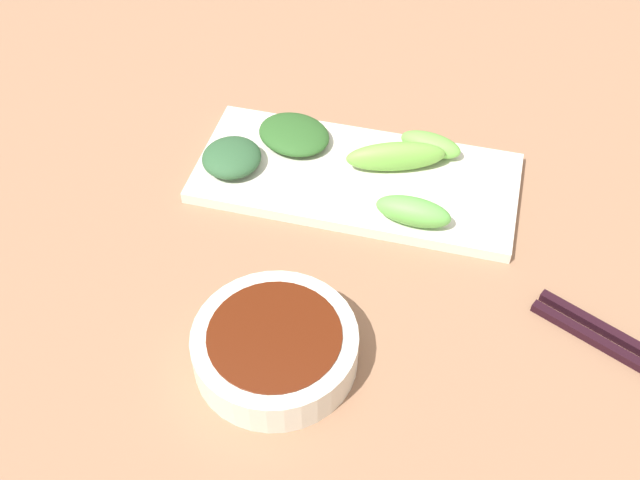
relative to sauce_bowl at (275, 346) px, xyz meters
The scene contains 8 objects.
tabletop 0.11m from the sauce_bowl, 13.95° to the right, with size 2.10×2.10×0.02m, color #946A4D.
sauce_bowl is the anchor object (origin of this frame).
serving_plate 0.22m from the sauce_bowl, ahead, with size 0.14×0.32×0.01m, color silver.
broccoli_leafy_0 0.26m from the sauce_bowl, 12.24° to the left, with size 0.06×0.08×0.02m, color #2C5C24.
broccoli_stalk_1 0.19m from the sauce_bowl, 25.82° to the right, with size 0.03×0.07×0.03m, color #62B84B.
broccoli_stalk_2 0.28m from the sauce_bowl, 17.16° to the right, with size 0.03×0.06×0.02m, color #6FBB48.
broccoli_stalk_3 0.24m from the sauce_bowl, 12.56° to the right, with size 0.03×0.10×0.03m, color #72B643.
broccoli_leafy_4 0.23m from the sauce_bowl, 27.41° to the left, with size 0.06×0.06×0.02m, color #2E5933.
Camera 1 is at (-0.43, -0.10, 0.56)m, focal length 43.75 mm.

